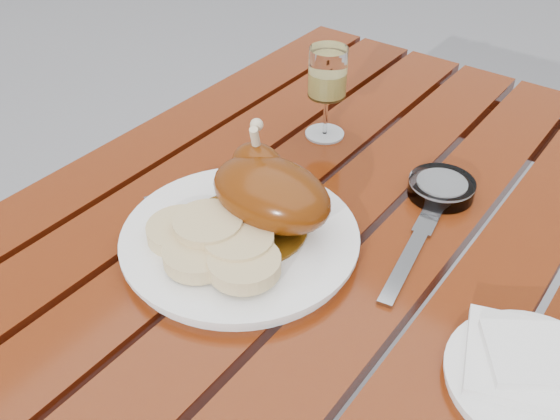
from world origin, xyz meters
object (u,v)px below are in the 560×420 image
object	(u,v)px
wine_glass	(327,94)
table	(312,394)
dinner_plate	(240,239)
side_plate	(533,380)
ashtray	(441,188)

from	to	relation	value
wine_glass	table	bearing A→B (deg)	-57.72
table	wine_glass	world-z (taller)	wine_glass
table	dinner_plate	world-z (taller)	dinner_plate
side_plate	table	bearing A→B (deg)	164.95
table	ashtray	bearing A→B (deg)	59.11
side_plate	wine_glass	bearing A→B (deg)	147.03
dinner_plate	ashtray	xyz separation A→B (m)	(0.16, 0.26, 0.00)
table	side_plate	distance (m)	0.50
dinner_plate	side_plate	bearing A→B (deg)	1.49
wine_glass	ashtray	distance (m)	0.24
side_plate	ashtray	world-z (taller)	ashtray
side_plate	ashtray	bearing A→B (deg)	131.38
table	ashtray	world-z (taller)	ashtray
ashtray	table	bearing A→B (deg)	-120.89
table	ashtray	distance (m)	0.43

